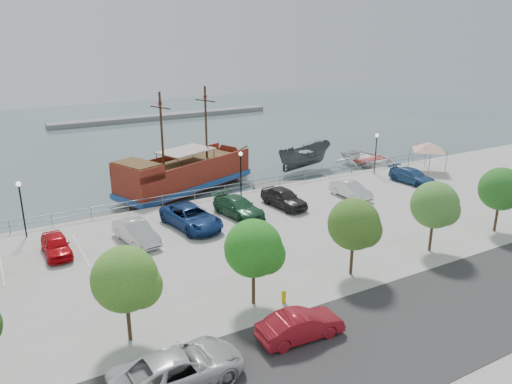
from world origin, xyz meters
TOP-DOWN VIEW (x-y plane):
  - ground at (0.00, 0.00)m, footprint 160.00×160.00m
  - street at (0.00, -16.00)m, footprint 100.00×8.00m
  - sidewalk at (0.00, -10.00)m, footprint 100.00×4.00m
  - seawall_railing at (0.00, 7.80)m, footprint 50.00×0.06m
  - far_shore at (10.00, 55.00)m, footprint 40.00×3.00m
  - pirate_ship at (-1.46, 13.89)m, footprint 17.13×10.27m
  - patrol_boat at (12.17, 13.90)m, footprint 7.64×3.53m
  - speedboat at (19.44, 10.88)m, footprint 6.16×8.35m
  - dock_west at (-12.72, 9.20)m, footprint 6.80×2.67m
  - dock_mid at (7.30, 9.20)m, footprint 8.05×4.96m
  - dock_east at (15.39, 9.20)m, footprint 6.40×1.90m
  - canopy_tent at (21.55, 4.43)m, footprint 4.60×4.60m
  - street_van at (-14.06, -14.24)m, footprint 6.07×3.08m
  - street_sedan at (-7.59, -14.01)m, footprint 4.51×1.78m
  - fire_hydrant at (-6.50, -10.80)m, footprint 0.28×0.28m
  - lamp_post_left at (-18.00, 6.50)m, footprint 0.36×0.36m
  - lamp_post_mid at (0.00, 6.50)m, footprint 0.36×0.36m
  - lamp_post_right at (16.00, 6.50)m, footprint 0.36×0.36m
  - tree_b at (-14.85, -10.07)m, footprint 3.30×3.20m
  - tree_c at (-7.85, -10.07)m, footprint 3.30×3.20m
  - tree_d at (-0.85, -10.07)m, footprint 3.30×3.20m
  - tree_e at (6.15, -10.07)m, footprint 3.30×3.20m
  - tree_f at (13.15, -10.07)m, footprint 3.30×3.20m
  - parked_car_a at (-16.53, 2.16)m, footprint 1.67×4.14m
  - parked_car_b at (-11.21, 1.47)m, footprint 2.40×5.03m
  - parked_car_c at (-6.63, 2.19)m, footprint 3.66×6.38m
  - parked_car_d at (-2.35, 2.53)m, footprint 3.00×5.61m
  - parked_car_e at (2.08, 2.56)m, footprint 2.42×5.03m
  - parked_car_f at (8.71, 1.65)m, footprint 1.69×4.46m
  - parked_car_h at (16.87, 2.07)m, footprint 2.48×5.12m

SIDE VIEW (x-z plane):
  - ground at x=0.00m, z-range -1.00..-1.00m
  - dock_east at x=15.39m, z-range -1.00..-0.64m
  - dock_west at x=-12.72m, z-range -1.00..-0.62m
  - dock_mid at x=7.30m, z-range -1.00..-0.56m
  - far_shore at x=10.00m, z-range -1.00..-0.20m
  - speedboat at x=19.44m, z-range -1.00..0.67m
  - street at x=0.00m, z-range -0.01..0.03m
  - sidewalk at x=0.00m, z-range -0.01..0.04m
  - patrol_boat at x=12.17m, z-range -1.00..1.86m
  - fire_hydrant at x=-6.50m, z-range 0.04..0.84m
  - seawall_railing at x=0.00m, z-range 0.03..1.03m
  - parked_car_a at x=-16.53m, z-range 0.00..1.41m
  - parked_car_h at x=16.87m, z-range 0.00..1.43m
  - parked_car_f at x=8.71m, z-range 0.00..1.45m
  - street_sedan at x=-7.59m, z-range 0.00..1.46m
  - parked_car_d at x=-2.35m, z-range 0.00..1.54m
  - pirate_ship at x=-1.46m, z-range -4.55..6.12m
  - parked_car_b at x=-11.21m, z-range 0.00..1.59m
  - street_van at x=-14.06m, z-range 0.00..1.64m
  - parked_car_e at x=2.08m, z-range 0.00..1.66m
  - parked_car_c at x=-6.63m, z-range 0.00..1.67m
  - lamp_post_left at x=-18.00m, z-range 0.80..5.08m
  - lamp_post_mid at x=0.00m, z-range 0.80..5.08m
  - lamp_post_right at x=16.00m, z-range 0.80..5.08m
  - canopy_tent at x=21.55m, z-range 1.35..5.02m
  - tree_b at x=-14.85m, z-range 0.80..5.80m
  - tree_c at x=-7.85m, z-range 0.80..5.80m
  - tree_d at x=-0.85m, z-range 0.80..5.80m
  - tree_e at x=6.15m, z-range 0.80..5.80m
  - tree_f at x=13.15m, z-range 0.80..5.80m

